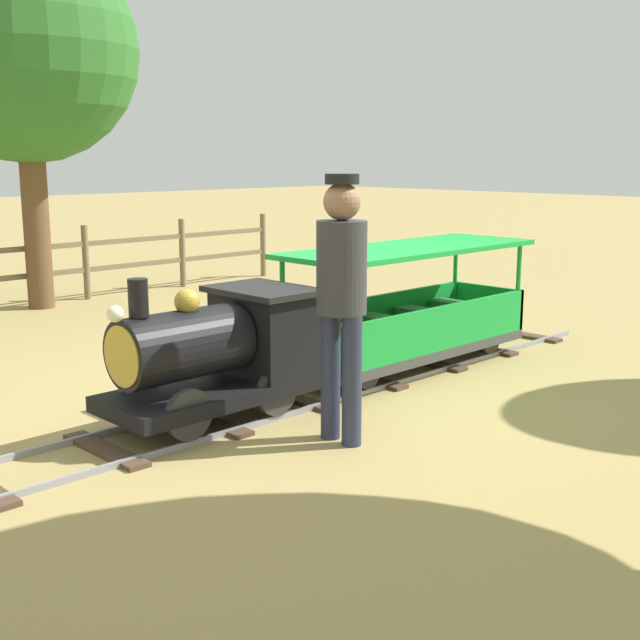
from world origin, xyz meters
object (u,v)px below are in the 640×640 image
locomotive (220,350)px  conductor_person (342,287)px  passenger_car (409,318)px  oak_tree_far (25,51)px

locomotive → conductor_person: size_ratio=0.89×
passenger_car → conductor_person: size_ratio=1.45×
passenger_car → oak_tree_far: oak_tree_far is taller
locomotive → oak_tree_far: size_ratio=0.35×
passenger_car → conductor_person: conductor_person is taller
locomotive → conductor_person: conductor_person is taller
locomotive → conductor_person: (-0.84, -0.27, 0.47)m
conductor_person → locomotive: bearing=18.0°
locomotive → conductor_person: 1.00m
passenger_car → conductor_person: (-0.84, 1.65, 0.53)m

